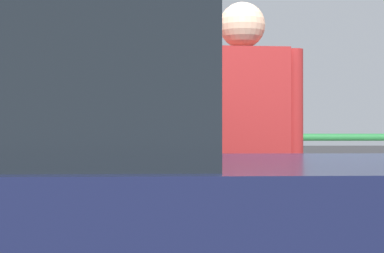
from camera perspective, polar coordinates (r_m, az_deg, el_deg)
The scene contains 3 objects.
parking_meter at distance 3.77m, azimuth -5.52°, elevation -1.49°, with size 0.16×0.17×1.43m.
pedestrian_at_meter at distance 3.75m, azimuth 3.89°, elevation -1.69°, with size 0.63×0.56×1.74m.
background_railing at distance 6.17m, azimuth -4.98°, elevation -3.37°, with size 24.06×0.06×1.08m.
Camera 1 is at (0.16, -3.36, 1.20)m, focal length 69.75 mm.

